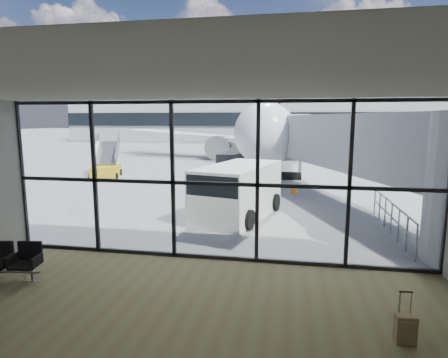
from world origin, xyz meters
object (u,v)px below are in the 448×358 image
(service_van, at_px, (237,191))
(mobile_stairs, at_px, (106,169))
(suitcase, at_px, (406,329))
(belt_loader, at_px, (232,158))
(airliner, at_px, (275,128))

(service_van, bearing_deg, mobile_stairs, 154.17)
(suitcase, distance_m, belt_loader, 26.30)
(belt_loader, bearing_deg, airliner, 82.71)
(suitcase, xyz_separation_m, belt_loader, (-7.14, 25.31, 0.35))
(suitcase, height_order, mobile_stairs, mobile_stairs)
(mobile_stairs, bearing_deg, service_van, -58.48)
(service_van, bearing_deg, suitcase, -48.04)
(service_van, height_order, mobile_stairs, mobile_stairs)
(service_van, xyz_separation_m, belt_loader, (-2.93, 17.13, -0.47))
(suitcase, relative_size, service_van, 0.18)
(service_van, distance_m, belt_loader, 17.38)
(mobile_stairs, bearing_deg, belt_loader, 29.87)
(airliner, distance_m, service_van, 25.35)
(suitcase, distance_m, mobile_stairs, 22.47)
(suitcase, height_order, service_van, service_van)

